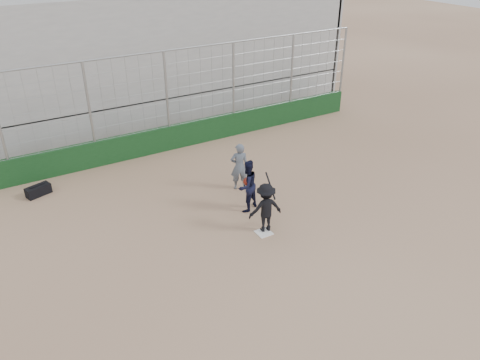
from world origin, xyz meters
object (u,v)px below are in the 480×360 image
batter_at_plate (266,208)px  catcher_crouched (248,194)px  equipment_bag (38,190)px  umpire (239,169)px

batter_at_plate → catcher_crouched: 1.28m
equipment_bag → catcher_crouched: bearing=-38.2°
batter_at_plate → equipment_bag: 7.93m
catcher_crouched → batter_at_plate: bearing=-96.6°
batter_at_plate → umpire: bearing=76.2°
catcher_crouched → equipment_bag: (-5.63, 4.43, -0.41)m
equipment_bag → umpire: bearing=-26.7°
umpire → equipment_bag: (-6.13, 3.08, -0.59)m
batter_at_plate → umpire: size_ratio=1.14×
equipment_bag → batter_at_plate: bearing=-46.0°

